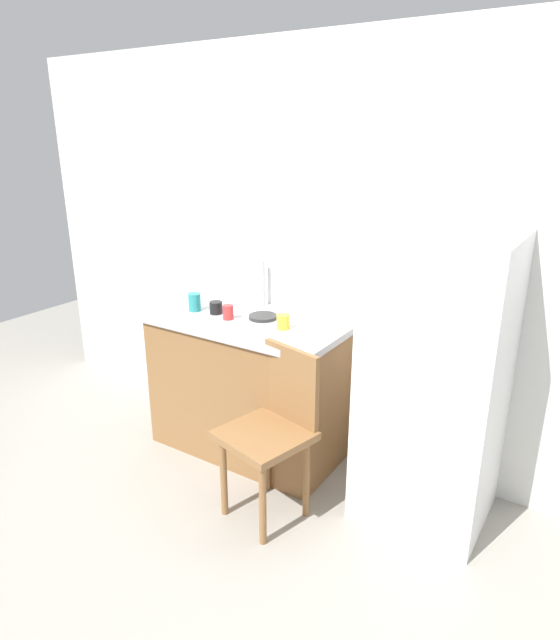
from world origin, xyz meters
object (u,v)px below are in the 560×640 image
object	(u,v)px
refrigerator	(435,382)
hotplate	(263,317)
chair	(273,426)
cup_teal	(195,302)
cup_red	(228,312)
cup_black	(216,308)
cup_yellow	(283,322)

from	to	relation	value
refrigerator	hotplate	distance (m)	1.06
refrigerator	chair	world-z (taller)	refrigerator
refrigerator	hotplate	size ratio (longest dim) A/B	8.69
refrigerator	cup_teal	distance (m)	1.50
hotplate	refrigerator	bearing A→B (deg)	-2.19
refrigerator	hotplate	xyz separation A→B (m)	(-1.05, 0.04, 0.13)
cup_red	cup_black	distance (m)	0.13
cup_black	cup_yellow	size ratio (longest dim) A/B	0.96
cup_yellow	cup_teal	xyz separation A→B (m)	(-0.63, -0.02, 0.01)
refrigerator	cup_red	bearing A→B (deg)	-176.28
cup_yellow	cup_teal	size ratio (longest dim) A/B	0.75
cup_yellow	cup_teal	world-z (taller)	cup_teal
refrigerator	cup_black	world-z (taller)	refrigerator
cup_yellow	chair	bearing A→B (deg)	-63.78
hotplate	cup_red	size ratio (longest dim) A/B	2.01
cup_black	cup_teal	distance (m)	0.15
refrigerator	chair	distance (m)	0.83
cup_black	refrigerator	bearing A→B (deg)	1.54
cup_red	hotplate	bearing A→B (deg)	35.80
chair	cup_yellow	xyz separation A→B (m)	(-0.20, 0.40, 0.40)
chair	cup_black	size ratio (longest dim) A/B	11.37
hotplate	cup_red	distance (m)	0.21
hotplate	cup_teal	bearing A→B (deg)	-166.77
chair	hotplate	bearing A→B (deg)	142.58
hotplate	cup_black	xyz separation A→B (m)	(-0.29, -0.08, 0.03)
hotplate	cup_red	xyz separation A→B (m)	(-0.17, -0.12, 0.03)
refrigerator	cup_black	distance (m)	1.35
chair	hotplate	xyz separation A→B (m)	(-0.39, 0.48, 0.37)
cup_red	cup_yellow	xyz separation A→B (m)	(0.36, 0.04, -0.00)
hotplate	cup_yellow	distance (m)	0.21
cup_red	cup_yellow	size ratio (longest dim) A/B	1.04
refrigerator	cup_yellow	size ratio (longest dim) A/B	18.22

